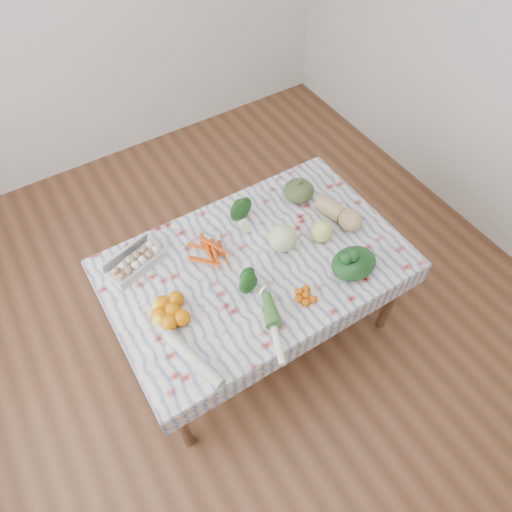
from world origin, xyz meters
TOP-DOWN VIEW (x-y plane):
  - ground at (0.00, 0.00)m, footprint 4.50×4.50m
  - dining_table at (0.00, 0.00)m, footprint 1.60×1.00m
  - tablecloth at (0.00, 0.00)m, footprint 1.66×1.06m
  - egg_carton at (-0.57, 0.31)m, footprint 0.33×0.21m
  - carrot_bunch at (-0.19, 0.17)m, footprint 0.30×0.28m
  - kale_bunch at (0.08, 0.30)m, footprint 0.17×0.15m
  - kabocha_squash at (0.49, 0.29)m, footprint 0.21×0.21m
  - cabbage at (0.19, 0.02)m, footprint 0.21×0.21m
  - butternut_squash at (0.59, 0.01)m, footprint 0.20×0.32m
  - orange_cluster at (-0.54, -0.06)m, footprint 0.31×0.31m
  - broccoli at (-0.10, -0.15)m, footprint 0.19×0.19m
  - mandarin_cluster at (0.10, -0.34)m, footprint 0.16×0.16m
  - grapefruit at (0.41, -0.05)m, footprint 0.16×0.16m
  - spinach_bag at (0.43, -0.32)m, footprint 0.31×0.28m
  - daikon at (-0.57, -0.34)m, footprint 0.16×0.40m
  - leek at (-0.15, -0.41)m, footprint 0.18×0.37m

SIDE VIEW (x-z plane):
  - ground at x=0.00m, z-range 0.00..0.00m
  - dining_table at x=0.00m, z-range 0.30..1.05m
  - tablecloth at x=0.00m, z-range 0.75..0.76m
  - leek at x=-0.15m, z-range 0.76..0.80m
  - mandarin_cluster at x=0.10m, z-range 0.76..0.81m
  - carrot_bunch at x=-0.19m, z-range 0.76..0.81m
  - daikon at x=-0.57m, z-range 0.76..0.82m
  - egg_carton at x=-0.57m, z-range 0.76..0.85m
  - orange_cluster at x=-0.54m, z-range 0.76..0.85m
  - broccoli at x=-0.10m, z-range 0.76..0.87m
  - spinach_bag at x=0.43m, z-range 0.76..0.88m
  - kabocha_squash at x=0.49m, z-range 0.76..0.89m
  - grapefruit at x=0.41m, z-range 0.76..0.89m
  - kale_bunch at x=0.08m, z-range 0.76..0.90m
  - butternut_squash at x=0.59m, z-range 0.76..0.90m
  - cabbage at x=0.19m, z-range 0.76..0.92m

